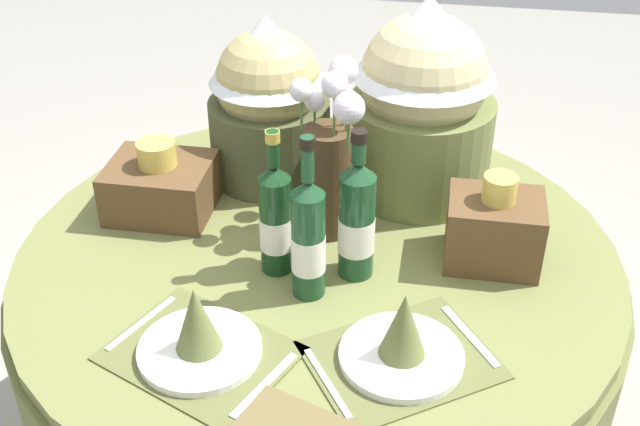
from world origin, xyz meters
TOP-DOWN VIEW (x-y plane):
  - dining_table at (0.00, 0.00)m, footprint 1.40×1.40m
  - place_setting_left at (-0.16, -0.37)m, footprint 0.42×0.37m
  - place_setting_right at (0.22, -0.33)m, footprint 0.43×0.41m
  - flower_vase at (0.01, 0.09)m, footprint 0.17×0.25m
  - wine_bottle_left at (-0.08, -0.08)m, footprint 0.07×0.07m
  - wine_bottle_centre at (0.10, -0.07)m, footprint 0.08×0.08m
  - wine_bottle_rear at (0.01, -0.15)m, footprint 0.07×0.07m
  - gift_tub_back_left at (-0.18, 0.32)m, footprint 0.31×0.31m
  - gift_tub_back_right at (0.20, 0.32)m, footprint 0.36×0.36m
  - woven_basket_side_left at (-0.40, 0.10)m, footprint 0.24×0.20m
  - woven_basket_side_right at (0.39, 0.03)m, footprint 0.21×0.16m

SIDE VIEW (x-z plane):
  - dining_table at x=0.00m, z-range 0.23..0.97m
  - place_setting_left at x=-0.16m, z-range 0.72..0.88m
  - place_setting_right at x=0.22m, z-range 0.72..0.88m
  - woven_basket_side_left at x=-0.40m, z-range 0.73..0.91m
  - woven_basket_side_right at x=0.39m, z-range 0.72..0.94m
  - wine_bottle_left at x=-0.08m, z-range 0.71..1.05m
  - wine_bottle_centre at x=0.10m, z-range 0.71..1.06m
  - wine_bottle_rear at x=0.01m, z-range 0.70..1.07m
  - flower_vase at x=0.01m, z-range 0.73..1.16m
  - gift_tub_back_left at x=-0.18m, z-range 0.76..1.19m
  - gift_tub_back_right at x=0.20m, z-range 0.76..1.26m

